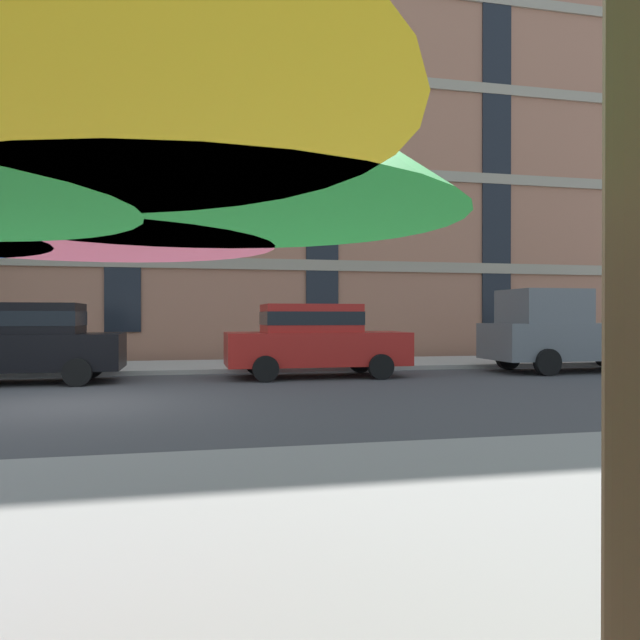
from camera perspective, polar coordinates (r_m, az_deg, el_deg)
name	(u,v)px	position (r m, az deg, el deg)	size (l,w,h in m)	color
ground_plane	(66,405)	(11.03, -22.84, -7.42)	(120.00, 120.00, 0.00)	#424244
sidewalk_far	(115,368)	(17.71, -18.82, -4.29)	(56.00, 3.60, 0.12)	#B2ADA3
apartment_building	(138,157)	(26.62, -16.80, 14.48)	(44.69, 12.08, 16.00)	#A87056
sedan_black	(21,341)	(14.90, -26.36, -1.75)	(4.40, 1.98, 1.78)	black
sedan_red	(314,338)	(14.77, -0.54, -1.74)	(4.40, 1.98, 1.78)	#B21E19
pickup_gray_midblock	(572,333)	(17.64, 22.66, -1.17)	(5.10, 2.12, 2.20)	slate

